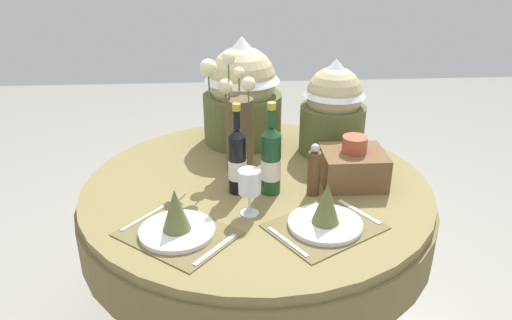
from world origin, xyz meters
TOP-DOWN VIEW (x-y plane):
  - dining_table at (0.00, 0.00)m, footprint 1.34×1.34m
  - place_setting_left at (-0.27, -0.34)m, footprint 0.43×0.42m
  - place_setting_right at (0.20, -0.33)m, footprint 0.43×0.40m
  - flower_vase at (-0.07, 0.13)m, footprint 0.20×0.21m
  - wine_bottle_left at (-0.07, -0.07)m, footprint 0.07×0.07m
  - wine_bottle_centre at (0.05, -0.08)m, footprint 0.07×0.07m
  - wine_glass_left at (-0.04, -0.23)m, footprint 0.07×0.07m
  - pepper_mill at (0.20, -0.10)m, footprint 0.05×0.05m
  - gift_tub_back_centre at (-0.03, 0.43)m, footprint 0.35×0.35m
  - gift_tub_back_right at (0.34, 0.28)m, footprint 0.28×0.28m
  - woven_basket_side_right at (0.36, -0.02)m, footprint 0.23×0.21m

SIDE VIEW (x-z plane):
  - dining_table at x=0.00m, z-range 0.24..0.98m
  - place_setting_left at x=-0.27m, z-range 0.70..0.86m
  - place_setting_right at x=0.20m, z-range 0.70..0.86m
  - woven_basket_side_right at x=0.36m, z-range 0.72..0.90m
  - pepper_mill at x=0.20m, z-range 0.73..0.93m
  - wine_glass_left at x=-0.04m, z-range 0.77..0.94m
  - wine_bottle_left at x=-0.07m, z-range 0.69..1.03m
  - wine_bottle_centre at x=0.05m, z-range 0.70..1.04m
  - flower_vase at x=-0.07m, z-range 0.69..1.17m
  - gift_tub_back_right at x=0.34m, z-range 0.75..1.15m
  - gift_tub_back_centre at x=-0.03m, z-range 0.75..1.22m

